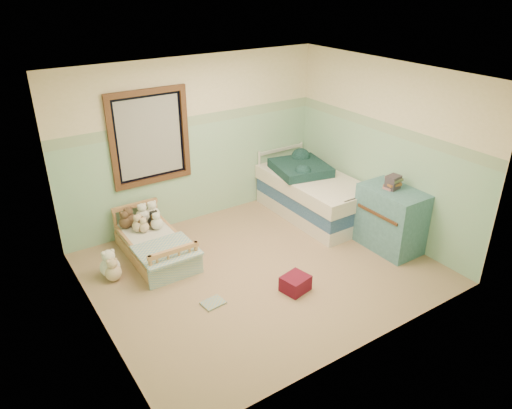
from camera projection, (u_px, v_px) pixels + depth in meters
floor at (261, 269)px, 6.37m from camera, size 4.20×3.60×0.02m
ceiling at (263, 76)px, 5.26m from camera, size 4.20×3.60×0.02m
wall_back at (195, 142)px, 7.17m from camera, size 4.20×0.04×2.50m
wall_front at (370, 246)px, 4.47m from camera, size 4.20×0.04×2.50m
wall_left at (87, 228)px, 4.78m from camera, size 0.04×3.60×2.50m
wall_right at (384, 150)px, 6.85m from camera, size 0.04×3.60×2.50m
wainscot_mint at (197, 173)px, 7.37m from camera, size 4.20×0.01×1.50m
border_strip at (194, 121)px, 7.01m from camera, size 4.20×0.01×0.15m
window_frame at (150, 138)px, 6.70m from camera, size 1.16×0.06×1.36m
window_blinds at (150, 138)px, 6.71m from camera, size 0.92×0.01×1.12m
toddler_bed_frame at (155, 251)px, 6.59m from camera, size 0.68×1.36×0.17m
toddler_mattress at (154, 242)px, 6.53m from camera, size 0.62×1.30×0.12m
patchwork_quilt at (167, 250)px, 6.18m from camera, size 0.74×0.68×0.03m
plush_bed_brown at (129, 220)px, 6.76m from camera, size 0.20×0.20×0.20m
plush_bed_white at (143, 216)px, 6.86m from camera, size 0.20×0.20×0.20m
plush_bed_tan at (138, 226)px, 6.62m from camera, size 0.18×0.18×0.18m
plush_bed_dark at (154, 221)px, 6.74m from camera, size 0.17×0.17×0.17m
plush_floor_cream at (110, 267)px, 6.15m from camera, size 0.26×0.26×0.26m
plush_floor_tan at (113, 273)px, 6.08m from camera, size 0.21×0.21×0.21m
twin_bed_frame at (313, 209)px, 7.70m from camera, size 0.93×1.86×0.22m
twin_boxspring at (314, 196)px, 7.60m from camera, size 0.93×1.86×0.22m
twin_mattress at (314, 184)px, 7.51m from camera, size 0.97×1.90×0.22m
teal_blanket at (300, 168)px, 7.63m from camera, size 0.95×0.98×0.14m
dresser at (391, 219)px, 6.67m from camera, size 0.56×0.89×0.89m
book_stack at (393, 182)px, 6.47m from camera, size 0.21×0.17×0.19m
red_pillow at (295, 283)px, 5.89m from camera, size 0.37×0.34×0.20m
floor_book at (213, 303)px, 5.68m from camera, size 0.28×0.23×0.02m
extra_plush_0 at (144, 227)px, 6.61m from camera, size 0.15×0.15×0.15m
extra_plush_1 at (155, 224)px, 6.71m from camera, size 0.15×0.15×0.15m
extra_plush_2 at (153, 214)px, 6.92m from camera, size 0.20×0.20×0.20m
extra_plush_3 at (141, 227)px, 6.62m from camera, size 0.15×0.15×0.15m
extra_plush_4 at (125, 222)px, 6.71m from camera, size 0.18×0.18×0.18m
extra_plush_5 at (157, 223)px, 6.69m from camera, size 0.17×0.17×0.17m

